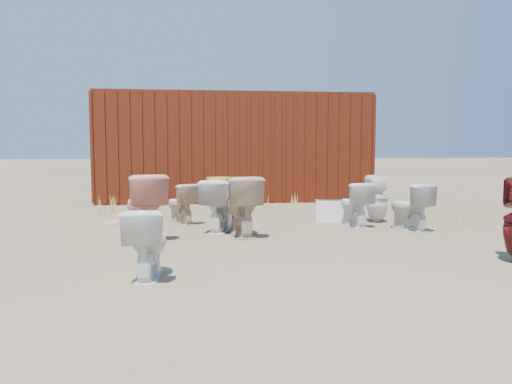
{
  "coord_description": "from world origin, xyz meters",
  "views": [
    {
      "loc": [
        -0.85,
        -6.6,
        1.19
      ],
      "look_at": [
        0.0,
        0.6,
        0.55
      ],
      "focal_mm": 35.0,
      "sensor_mm": 36.0,
      "label": 1
    }
  ],
  "objects": [
    {
      "name": "ground",
      "position": [
        0.0,
        0.0,
        0.0
      ],
      "size": [
        100.0,
        100.0,
        0.0
      ],
      "primitive_type": "plane",
      "color": "brown",
      "rests_on": "ground"
    },
    {
      "name": "weed_clump_d",
      "position": [
        -0.65,
        3.5,
        0.13
      ],
      "size": [
        0.3,
        0.3,
        0.26
      ],
      "primitive_type": "cone",
      "color": "tan",
      "rests_on": "ground"
    },
    {
      "name": "loose_tank",
      "position": [
        1.3,
        1.22,
        0.17
      ],
      "size": [
        0.53,
        0.28,
        0.35
      ],
      "primitive_type": "cube",
      "rotation": [
        0.0,
        0.0,
        -0.17
      ],
      "color": "white",
      "rests_on": "ground"
    },
    {
      "name": "toilet_front_a",
      "position": [
        -1.31,
        -2.03,
        0.33
      ],
      "size": [
        0.41,
        0.66,
        0.65
      ],
      "primitive_type": "imported",
      "rotation": [
        0.0,
        0.0,
        3.08
      ],
      "color": "white",
      "rests_on": "ground"
    },
    {
      "name": "weed_clump_a",
      "position": [
        -2.5,
        2.88,
        0.14
      ],
      "size": [
        0.36,
        0.36,
        0.29
      ],
      "primitive_type": "cone",
      "color": "tan",
      "rests_on": "ground"
    },
    {
      "name": "loose_lid_far",
      "position": [
        -0.23,
        2.65,
        0.01
      ],
      "size": [
        0.38,
        0.48,
        0.02
      ],
      "primitive_type": "ellipsoid",
      "rotation": [
        0.0,
        0.0,
        0.04
      ],
      "color": "#BBB287",
      "rests_on": "ground"
    },
    {
      "name": "toilet_back_e",
      "position": [
        2.02,
        1.07,
        0.38
      ],
      "size": [
        0.35,
        0.35,
        0.76
      ],
      "primitive_type": "imported",
      "rotation": [
        0.0,
        0.0,
        3.12
      ],
      "color": "white",
      "rests_on": "ground"
    },
    {
      "name": "toilet_front_c",
      "position": [
        1.52,
        0.71,
        0.34
      ],
      "size": [
        0.46,
        0.7,
        0.67
      ],
      "primitive_type": "imported",
      "rotation": [
        0.0,
        0.0,
        3.27
      ],
      "color": "white",
      "rests_on": "ground"
    },
    {
      "name": "toilet_front_pink",
      "position": [
        -1.55,
        0.03,
        0.43
      ],
      "size": [
        0.71,
        0.95,
        0.86
      ],
      "primitive_type": "imported",
      "rotation": [
        0.0,
        0.0,
        3.45
      ],
      "color": "#EC9E88",
      "rests_on": "ground"
    },
    {
      "name": "toilet_back_a",
      "position": [
        -1.7,
        2.37,
        0.32
      ],
      "size": [
        0.31,
        0.32,
        0.63
      ],
      "primitive_type": "imported",
      "rotation": [
        0.0,
        0.0,
        3.24
      ],
      "color": "white",
      "rests_on": "ground"
    },
    {
      "name": "weed_clump_e",
      "position": [
        1.25,
        3.5,
        0.13
      ],
      "size": [
        0.34,
        0.34,
        0.27
      ],
      "primitive_type": "cone",
      "color": "tan",
      "rests_on": "ground"
    },
    {
      "name": "weed_clump_f",
      "position": [
        3.14,
        0.44,
        0.13
      ],
      "size": [
        0.28,
        0.28,
        0.27
      ],
      "primitive_type": "cone",
      "color": "tan",
      "rests_on": "ground"
    },
    {
      "name": "yellow_lid",
      "position": [
        -0.54,
        0.46,
        0.76
      ],
      "size": [
        0.38,
        0.47,
        0.02
      ],
      "primitive_type": "ellipsoid",
      "color": "gold",
      "rests_on": "toilet_back_yellowlid"
    },
    {
      "name": "toilet_back_yellowlid",
      "position": [
        -0.54,
        0.46,
        0.37
      ],
      "size": [
        0.63,
        0.83,
        0.75
      ],
      "primitive_type": "imported",
      "rotation": [
        0.0,
        0.0,
        2.82
      ],
      "color": "white",
      "rests_on": "ground"
    },
    {
      "name": "toilet_front_e",
      "position": [
        2.19,
        0.24,
        0.35
      ],
      "size": [
        0.59,
        0.77,
        0.69
      ],
      "primitive_type": "imported",
      "rotation": [
        0.0,
        0.0,
        3.47
      ],
      "color": "silver",
      "rests_on": "ground"
    },
    {
      "name": "weed_clump_c",
      "position": [
        2.38,
        2.94,
        0.16
      ],
      "size": [
        0.36,
        0.36,
        0.32
      ],
      "primitive_type": "cone",
      "color": "tan",
      "rests_on": "ground"
    },
    {
      "name": "toilet_back_beige_right",
      "position": [
        -0.26,
        0.08,
        0.41
      ],
      "size": [
        0.55,
        0.85,
        0.82
      ],
      "primitive_type": "imported",
      "rotation": [
        0.0,
        0.0,
        3.26
      ],
      "color": "#C9B393",
      "rests_on": "ground"
    },
    {
      "name": "shipping_container",
      "position": [
        0.0,
        5.2,
        1.2
      ],
      "size": [
        6.0,
        2.4,
        2.4
      ],
      "primitive_type": "cube",
      "color": "#4F190D",
      "rests_on": "ground"
    },
    {
      "name": "loose_lid_near",
      "position": [
        -2.18,
        1.47,
        0.01
      ],
      "size": [
        0.45,
        0.55,
        0.02
      ],
      "primitive_type": "ellipsoid",
      "rotation": [
        0.0,
        0.0,
        0.16
      ],
      "color": "tan",
      "rests_on": "ground"
    },
    {
      "name": "toilet_back_beige_left",
      "position": [
        -1.11,
        1.28,
        0.32
      ],
      "size": [
        0.61,
        0.72,
        0.64
      ],
      "primitive_type": "imported",
      "rotation": [
        0.0,
        0.0,
        3.63
      ],
      "color": "beige",
      "rests_on": "ground"
    },
    {
      "name": "weed_clump_b",
      "position": [
        0.32,
        2.47,
        0.15
      ],
      "size": [
        0.32,
        0.32,
        0.3
      ],
      "primitive_type": "cone",
      "color": "tan",
      "rests_on": "ground"
    }
  ]
}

